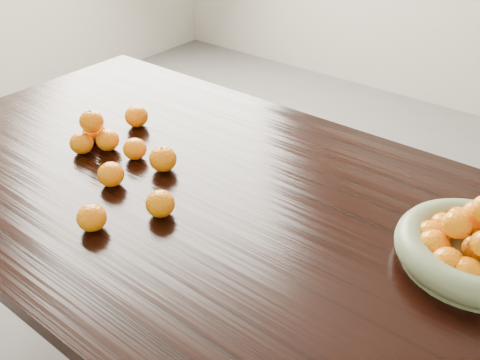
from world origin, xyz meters
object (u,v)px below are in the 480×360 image
Objects in this scene: orange_pyramid at (94,134)px; loose_orange_0 at (163,159)px; fruit_bowl at (475,248)px; dining_table at (247,237)px.

loose_orange_0 is (0.23, 0.03, -0.01)m from orange_pyramid.
loose_orange_0 is at bearing -170.08° from fruit_bowl.
dining_table is at bearing 1.19° from loose_orange_0.
fruit_bowl is at bearing 14.66° from dining_table.
dining_table is 28.69× the size of loose_orange_0.
dining_table is 0.29m from loose_orange_0.
loose_orange_0 is at bearing 8.32° from orange_pyramid.
fruit_bowl is 0.97m from orange_pyramid.
orange_pyramid is at bearing -170.46° from fruit_bowl.
orange_pyramid is 0.23m from loose_orange_0.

